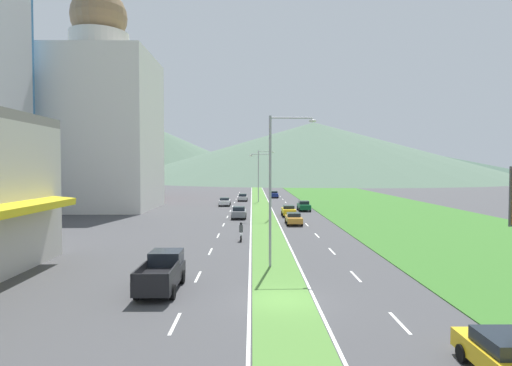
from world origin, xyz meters
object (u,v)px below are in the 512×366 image
at_px(pickup_truck_0, 162,272).
at_px(car_0, 239,212).
at_px(street_lamp_far, 260,173).
at_px(car_1, 289,211).
at_px(car_4, 274,194).
at_px(street_lamp_mid, 268,181).
at_px(car_6, 225,202).
at_px(street_lamp_near, 275,181).
at_px(car_7, 509,358).
at_px(car_3, 294,218).
at_px(car_5, 243,197).
at_px(car_2, 304,206).
at_px(motorcycle_rider, 241,233).

bearing_deg(pickup_truck_0, car_0, -5.61).
distance_m(street_lamp_far, car_1, 25.31).
xyz_separation_m(car_0, car_4, (6.80, 39.80, -0.04)).
bearing_deg(street_lamp_mid, car_6, 109.34).
distance_m(street_lamp_mid, street_lamp_far, 28.15).
xyz_separation_m(street_lamp_far, pickup_truck_0, (-6.82, -61.70, -4.94)).
relative_size(street_lamp_near, car_7, 2.36).
distance_m(street_lamp_mid, car_4, 41.21).
relative_size(car_3, car_6, 0.98).
xyz_separation_m(car_0, car_5, (-0.13, 30.32, -0.06)).
distance_m(street_lamp_mid, car_2, 13.66).
relative_size(car_4, car_6, 1.00).
height_order(car_2, car_6, car_2).
bearing_deg(car_4, street_lamp_mid, -3.95).
relative_size(car_3, pickup_truck_0, 0.81).
xyz_separation_m(car_3, motorcycle_rider, (-6.17, -11.78, 0.01)).
bearing_deg(pickup_truck_0, car_3, -20.14).
bearing_deg(street_lamp_far, car_5, 137.43).
height_order(street_lamp_mid, motorcycle_rider, street_lamp_mid).
height_order(car_5, motorcycle_rider, motorcycle_rider).
bearing_deg(car_4, car_6, -25.93).
distance_m(street_lamp_near, pickup_truck_0, 10.10).
xyz_separation_m(car_6, pickup_truck_0, (-0.23, -53.93, 0.22)).
xyz_separation_m(car_3, car_4, (-0.13, 46.26, 0.04)).
relative_size(street_lamp_near, street_lamp_mid, 1.19).
bearing_deg(car_5, car_1, -165.49).
distance_m(street_lamp_near, street_lamp_far, 56.27).
relative_size(car_2, car_5, 1.04).
bearing_deg(car_2, pickup_truck_0, -16.83).
bearing_deg(car_7, car_1, -176.11).
relative_size(car_7, pickup_truck_0, 0.84).
bearing_deg(car_4, pickup_truck_0, -7.80).
bearing_deg(car_1, car_6, -148.57).
distance_m(street_lamp_near, car_6, 49.23).
bearing_deg(motorcycle_rider, car_7, -160.66).
bearing_deg(motorcycle_rider, street_lamp_mid, -10.61).
bearing_deg(motorcycle_rider, car_0, 2.38).
height_order(car_1, motorcycle_rider, motorcycle_rider).
xyz_separation_m(car_2, car_3, (-3.26, -16.75, -0.06)).
bearing_deg(car_3, car_4, -179.84).
relative_size(street_lamp_near, car_2, 2.32).
distance_m(car_4, pickup_truck_0, 75.13).
relative_size(street_lamp_far, car_5, 2.34).
bearing_deg(pickup_truck_0, car_6, -0.24).
height_order(street_lamp_mid, car_0, street_lamp_mid).
xyz_separation_m(car_0, car_6, (-3.17, 19.30, -0.05)).
height_order(street_lamp_far, car_2, street_lamp_far).
bearing_deg(car_2, car_0, -44.73).
xyz_separation_m(car_1, car_2, (3.13, 7.73, 0.01)).
distance_m(street_lamp_mid, motorcycle_rider, 18.02).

